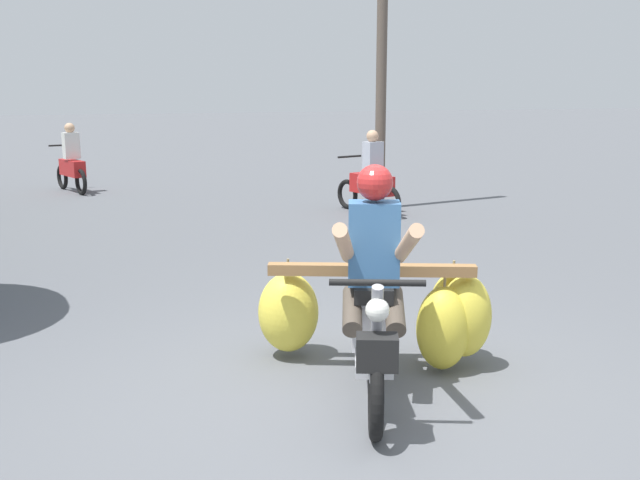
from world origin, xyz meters
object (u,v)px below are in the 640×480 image
(motorbike_main_loaded, at_px, (387,309))
(motorbike_distant_ahead_right, at_px, (371,180))
(utility_pole, at_px, (383,1))
(motorbike_distant_ahead_left, at_px, (72,164))

(motorbike_main_loaded, relative_size, motorbike_distant_ahead_right, 1.27)
(motorbike_main_loaded, bearing_deg, utility_pole, 64.99)
(motorbike_distant_ahead_right, relative_size, utility_pole, 0.23)
(motorbike_main_loaded, distance_m, motorbike_distant_ahead_right, 7.11)
(motorbike_main_loaded, bearing_deg, motorbike_distant_ahead_right, 66.21)
(motorbike_distant_ahead_right, bearing_deg, utility_pole, 50.15)
(motorbike_main_loaded, relative_size, motorbike_distant_ahead_left, 1.27)
(motorbike_distant_ahead_left, xyz_separation_m, motorbike_distant_ahead_right, (4.56, -4.50, 0.00))
(motorbike_distant_ahead_left, relative_size, motorbike_distant_ahead_right, 1.00)
(motorbike_distant_ahead_left, bearing_deg, motorbike_distant_ahead_right, -44.62)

